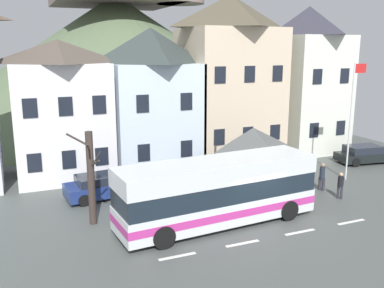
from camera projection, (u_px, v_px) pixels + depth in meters
The scene contains 16 objects.
ground_plane at pixel (253, 224), 20.37m from camera, with size 40.00×60.00×0.07m.
townhouse_01 at pixel (61, 110), 27.03m from camera, with size 5.82×5.18×8.74m.
townhouse_02 at pixel (152, 99), 29.41m from camera, with size 5.85×5.56×9.56m.
townhouse_03 at pixel (229, 79), 31.61m from camera, with size 6.71×5.90×11.95m.
townhouse_04 at pixel (306, 80), 34.32m from camera, with size 5.06×5.95×11.40m.
hilltop_castle at pixel (118, 55), 49.41m from camera, with size 43.45×43.45×22.75m.
transit_bus at pixel (218, 192), 20.05m from camera, with size 9.95×3.27×3.11m.
bus_shelter at pixel (253, 139), 24.95m from camera, with size 3.60×3.60×3.68m.
parked_car_00 at pixel (364, 154), 31.13m from camera, with size 4.33×2.41×1.28m.
parked_car_01 at pixel (103, 186), 23.90m from camera, with size 4.43×2.38×1.33m.
parked_car_02 at pixel (219, 169), 27.24m from camera, with size 4.42×2.28×1.30m.
pedestrian_00 at pixel (322, 176), 25.01m from camera, with size 0.31×0.36×1.66m.
pedestrian_01 at pixel (341, 184), 23.59m from camera, with size 0.32×0.32×1.51m.
public_bench at pixel (240, 170), 27.59m from camera, with size 1.64×0.48×0.87m.
flagpole at pixel (352, 114), 26.39m from camera, with size 0.95×0.10×7.36m.
bare_tree_01 at pixel (91, 177), 19.89m from camera, with size 1.47×1.36×4.49m.
Camera 1 is at (-10.07, -16.40, 8.21)m, focal length 39.85 mm.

